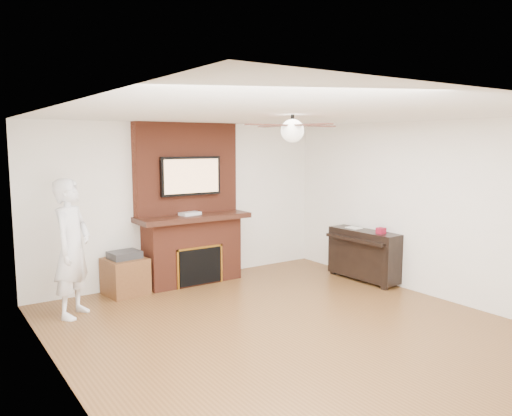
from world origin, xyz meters
TOP-DOWN VIEW (x-y plane):
  - room_shell at (0.00, 0.00)m, footprint 5.36×5.86m
  - fireplace at (0.00, 2.55)m, footprint 1.78×0.64m
  - tv at (0.00, 2.50)m, footprint 1.00×0.08m
  - ceiling_fan at (-0.00, 0.00)m, footprint 1.21×1.21m
  - person at (-1.96, 1.95)m, footprint 0.75×0.76m
  - side_table at (-1.10, 2.48)m, footprint 0.61×0.61m
  - piano at (2.30, 1.04)m, footprint 0.51×1.25m
  - cable_box at (-0.05, 2.45)m, footprint 0.35×0.25m
  - candle_orange at (-0.23, 2.32)m, footprint 0.06×0.06m
  - candle_green at (-0.02, 2.32)m, footprint 0.07×0.07m
  - candle_cream at (0.09, 2.37)m, footprint 0.08×0.08m
  - candle_blue at (0.30, 2.32)m, footprint 0.05×0.05m

SIDE VIEW (x-z plane):
  - candle_blue at x=0.30m, z-range 0.00..0.07m
  - candle_green at x=-0.02m, z-range 0.00..0.10m
  - candle_cream at x=0.09m, z-range 0.00..0.11m
  - candle_orange at x=-0.23m, z-range 0.00..0.12m
  - side_table at x=-1.10m, z-range -0.03..0.61m
  - piano at x=2.30m, z-range -0.02..0.88m
  - person at x=-1.96m, z-range 0.00..1.75m
  - fireplace at x=0.00m, z-range -0.25..2.25m
  - cable_box at x=-0.05m, z-range 1.08..1.13m
  - room_shell at x=0.00m, z-range -0.18..2.68m
  - tv at x=0.00m, z-range 1.38..1.98m
  - ceiling_fan at x=0.00m, z-range 2.18..2.49m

